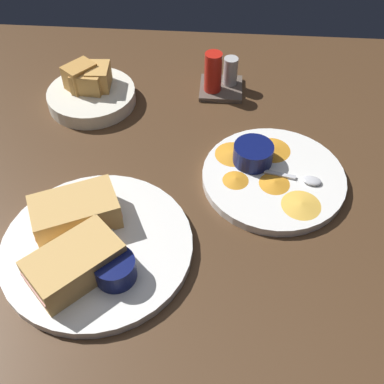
% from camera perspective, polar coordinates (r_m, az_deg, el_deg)
% --- Properties ---
extents(ground_plane, '(1.10, 1.10, 0.03)m').
position_cam_1_polar(ground_plane, '(0.83, -6.59, -0.54)').
color(ground_plane, '#4C331E').
extents(plate_sandwich_main, '(0.29, 0.29, 0.02)m').
position_cam_1_polar(plate_sandwich_main, '(0.74, -11.40, -6.52)').
color(plate_sandwich_main, white).
rests_on(plate_sandwich_main, ground_plane).
extents(sandwich_half_near, '(0.15, 0.12, 0.05)m').
position_cam_1_polar(sandwich_half_near, '(0.75, -13.95, -2.34)').
color(sandwich_half_near, tan).
rests_on(sandwich_half_near, plate_sandwich_main).
extents(sandwich_half_far, '(0.15, 0.15, 0.05)m').
position_cam_1_polar(sandwich_half_far, '(0.69, -14.01, -8.40)').
color(sandwich_half_far, tan).
rests_on(sandwich_half_far, plate_sandwich_main).
extents(ramekin_dark_sauce, '(0.06, 0.06, 0.04)m').
position_cam_1_polar(ramekin_dark_sauce, '(0.68, -9.61, -9.11)').
color(ramekin_dark_sauce, '#0C144C').
rests_on(ramekin_dark_sauce, plate_sandwich_main).
extents(spoon_by_dark_ramekin, '(0.04, 0.10, 0.01)m').
position_cam_1_polar(spoon_by_dark_ramekin, '(0.73, -9.66, -6.46)').
color(spoon_by_dark_ramekin, silver).
rests_on(spoon_by_dark_ramekin, plate_sandwich_main).
extents(plate_chips_companion, '(0.25, 0.25, 0.02)m').
position_cam_1_polar(plate_chips_companion, '(0.84, 9.83, 1.72)').
color(plate_chips_companion, white).
rests_on(plate_chips_companion, ground_plane).
extents(ramekin_light_gravy, '(0.07, 0.07, 0.04)m').
position_cam_1_polar(ramekin_light_gravy, '(0.84, 7.43, 4.69)').
color(ramekin_light_gravy, '#0C144C').
rests_on(ramekin_light_gravy, plate_chips_companion).
extents(spoon_by_gravy_ramekin, '(0.10, 0.04, 0.01)m').
position_cam_1_polar(spoon_by_gravy_ramekin, '(0.83, 13.44, 1.52)').
color(spoon_by_gravy_ramekin, silver).
rests_on(spoon_by_gravy_ramekin, plate_chips_companion).
extents(plantain_chip_scatter, '(0.19, 0.21, 0.01)m').
position_cam_1_polar(plantain_chip_scatter, '(0.83, 8.86, 2.57)').
color(plantain_chip_scatter, orange).
rests_on(plantain_chip_scatter, plate_chips_companion).
extents(bread_basket_rear, '(0.18, 0.18, 0.08)m').
position_cam_1_polar(bread_basket_rear, '(1.01, -12.15, 11.79)').
color(bread_basket_rear, silver).
rests_on(bread_basket_rear, ground_plane).
extents(condiment_caddy, '(0.09, 0.09, 0.10)m').
position_cam_1_polar(condiment_caddy, '(1.02, 3.36, 13.70)').
color(condiment_caddy, brown).
rests_on(condiment_caddy, ground_plane).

